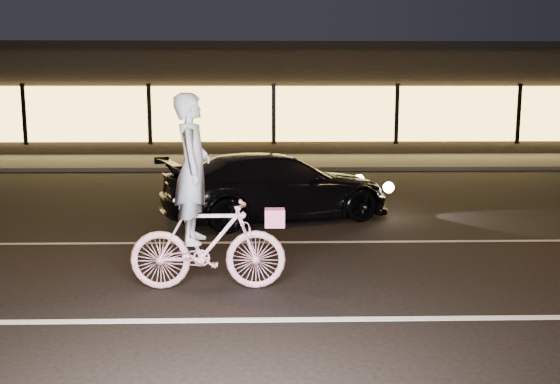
{
  "coord_description": "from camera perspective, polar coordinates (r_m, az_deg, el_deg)",
  "views": [
    {
      "loc": [
        -0.32,
        -8.0,
        2.5
      ],
      "look_at": [
        -0.11,
        0.6,
        1.08
      ],
      "focal_mm": 40.0,
      "sensor_mm": 36.0,
      "label": 1
    }
  ],
  "objects": [
    {
      "name": "ground",
      "position": [
        8.38,
        0.87,
        -7.94
      ],
      "size": [
        90.0,
        90.0,
        0.0
      ],
      "primitive_type": "plane",
      "color": "black",
      "rests_on": "ground"
    },
    {
      "name": "lane_stripe_far",
      "position": [
        10.31,
        0.44,
        -4.61
      ],
      "size": [
        60.0,
        0.1,
        0.01
      ],
      "primitive_type": "cube",
      "color": "gray",
      "rests_on": "ground"
    },
    {
      "name": "sidewalk",
      "position": [
        21.14,
        -0.5,
        2.77
      ],
      "size": [
        30.0,
        4.0,
        0.12
      ],
      "primitive_type": "cube",
      "color": "#383533",
      "rests_on": "ground"
    },
    {
      "name": "lane_stripe_near",
      "position": [
        6.97,
        1.36,
        -11.59
      ],
      "size": [
        60.0,
        0.12,
        0.01
      ],
      "primitive_type": "cube",
      "color": "silver",
      "rests_on": "ground"
    },
    {
      "name": "sedan",
      "position": [
        11.98,
        -0.24,
        0.49
      ],
      "size": [
        4.79,
        3.25,
        1.29
      ],
      "rotation": [
        0.0,
        0.0,
        1.93
      ],
      "color": "black",
      "rests_on": "ground"
    },
    {
      "name": "storefront",
      "position": [
        26.97,
        -0.71,
        8.65
      ],
      "size": [
        25.4,
        8.42,
        4.2
      ],
      "color": "black",
      "rests_on": "ground"
    },
    {
      "name": "cyclist",
      "position": [
        7.8,
        -6.99,
        -2.7
      ],
      "size": [
        1.95,
        0.67,
        2.46
      ],
      "rotation": [
        0.0,
        0.0,
        1.57
      ],
      "color": "#DA426B",
      "rests_on": "ground"
    }
  ]
}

